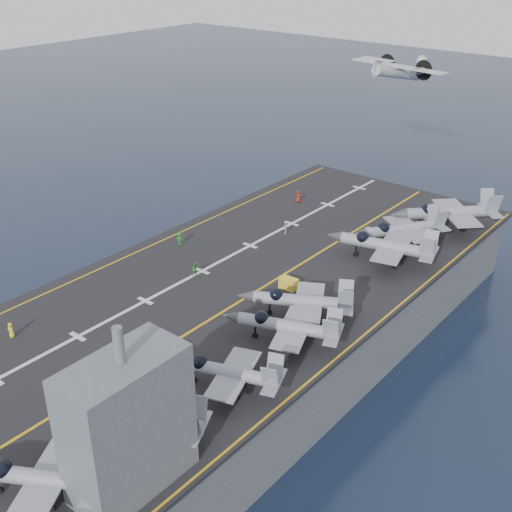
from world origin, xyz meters
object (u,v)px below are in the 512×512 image
Objects in this scene: tow_cart_a at (176,355)px; transport_plane at (397,73)px; fighter_jet_0 at (38,476)px; island_superstructure at (126,410)px.

tow_cart_a is 0.10× the size of transport_plane.
tow_cart_a is at bearing -77.15° from transport_plane.
fighter_jet_0 is 6.39× the size of tow_cart_a.
tow_cart_a is (-4.92, 19.61, -1.60)m from fighter_jet_0.
fighter_jet_0 is 0.66× the size of transport_plane.
transport_plane is (-27.27, 92.29, 8.31)m from island_superstructure.
transport_plane is at bearing 106.46° from island_superstructure.
island_superstructure is 0.97× the size of fighter_jet_0.
tow_cart_a is 81.87m from transport_plane.
island_superstructure is 8.98m from fighter_jet_0.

